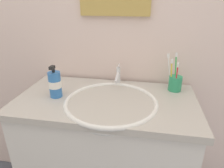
% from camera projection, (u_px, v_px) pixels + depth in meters
% --- Properties ---
extents(tiled_wall_back, '(2.17, 0.04, 2.40)m').
position_uv_depth(tiled_wall_back, '(115.00, 32.00, 1.25)').
color(tiled_wall_back, beige).
rests_on(tiled_wall_back, ground).
extents(vanity_counter, '(0.97, 0.53, 0.90)m').
position_uv_depth(vanity_counter, '(107.00, 161.00, 1.27)').
color(vanity_counter, silver).
rests_on(vanity_counter, ground).
extents(sink_basin, '(0.49, 0.49, 0.10)m').
position_uv_depth(sink_basin, '(111.00, 108.00, 1.07)').
color(sink_basin, white).
rests_on(sink_basin, vanity_counter).
extents(faucet, '(0.02, 0.14, 0.12)m').
position_uv_depth(faucet, '(118.00, 76.00, 1.25)').
color(faucet, silver).
rests_on(faucet, sink_basin).
extents(toothbrush_cup, '(0.07, 0.07, 0.09)m').
position_uv_depth(toothbrush_cup, '(175.00, 83.00, 1.17)').
color(toothbrush_cup, '#2D9966').
rests_on(toothbrush_cup, vanity_counter).
extents(toothbrush_green, '(0.02, 0.04, 0.21)m').
position_uv_depth(toothbrush_green, '(176.00, 69.00, 1.17)').
color(toothbrush_green, green).
rests_on(toothbrush_green, toothbrush_cup).
extents(toothbrush_yellow, '(0.03, 0.02, 0.19)m').
position_uv_depth(toothbrush_yellow, '(171.00, 73.00, 1.15)').
color(toothbrush_yellow, yellow).
rests_on(toothbrush_yellow, toothbrush_cup).
extents(toothbrush_red, '(0.01, 0.04, 0.18)m').
position_uv_depth(toothbrush_red, '(177.00, 75.00, 1.12)').
color(toothbrush_red, red).
rests_on(toothbrush_red, toothbrush_cup).
extents(toothbrush_white, '(0.04, 0.03, 0.21)m').
position_uv_depth(toothbrush_white, '(169.00, 69.00, 1.17)').
color(toothbrush_white, white).
rests_on(toothbrush_white, toothbrush_cup).
extents(soap_dispenser, '(0.07, 0.07, 0.18)m').
position_uv_depth(soap_dispenser, '(55.00, 84.00, 1.09)').
color(soap_dispenser, '#3372BF').
rests_on(soap_dispenser, vanity_counter).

